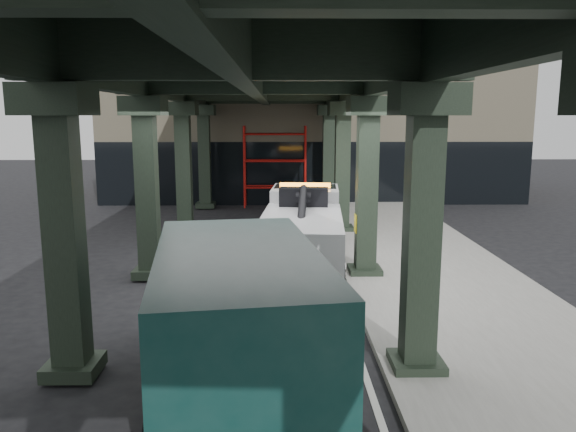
{
  "coord_description": "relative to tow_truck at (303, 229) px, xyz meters",
  "views": [
    {
      "loc": [
        0.19,
        -13.22,
        4.5
      ],
      "look_at": [
        0.45,
        2.37,
        1.7
      ],
      "focal_mm": 35.0,
      "sensor_mm": 36.0,
      "label": 1
    }
  ],
  "objects": [
    {
      "name": "lane_stripe",
      "position": [
        0.8,
        -0.97,
        -1.21
      ],
      "size": [
        0.12,
        38.0,
        0.01
      ],
      "primitive_type": "cube",
      "color": "silver",
      "rests_on": "ground"
    },
    {
      "name": "ground",
      "position": [
        -0.9,
        -2.97,
        -1.22
      ],
      "size": [
        90.0,
        90.0,
        0.0
      ],
      "primitive_type": "plane",
      "color": "black",
      "rests_on": "ground"
    },
    {
      "name": "scaffolding",
      "position": [
        -0.9,
        11.68,
        0.89
      ],
      "size": [
        3.08,
        0.88,
        4.0
      ],
      "color": "red",
      "rests_on": "ground"
    },
    {
      "name": "sidewalk",
      "position": [
        3.6,
        -0.97,
        -1.14
      ],
      "size": [
        5.0,
        40.0,
        0.15
      ],
      "primitive_type": "cube",
      "color": "gray",
      "rests_on": "ground"
    },
    {
      "name": "towed_van",
      "position": [
        -1.37,
        -7.92,
        0.17
      ],
      "size": [
        3.3,
        6.62,
        2.57
      ],
      "rotation": [
        0.0,
        0.0,
        0.14
      ],
      "color": "#103A36",
      "rests_on": "ground"
    },
    {
      "name": "viaduct",
      "position": [
        -1.3,
        -0.97,
        4.24
      ],
      "size": [
        7.4,
        32.0,
        6.4
      ],
      "color": "black",
      "rests_on": "ground"
    },
    {
      "name": "tow_truck",
      "position": [
        0.0,
        0.0,
        0.0
      ],
      "size": [
        2.72,
        7.75,
        2.5
      ],
      "rotation": [
        0.0,
        0.0,
        -0.08
      ],
      "color": "black",
      "rests_on": "ground"
    },
    {
      "name": "building",
      "position": [
        1.1,
        17.03,
        2.78
      ],
      "size": [
        22.0,
        10.0,
        8.0
      ],
      "primitive_type": "cube",
      "color": "#C6B793",
      "rests_on": "ground"
    }
  ]
}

